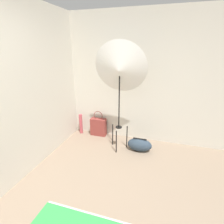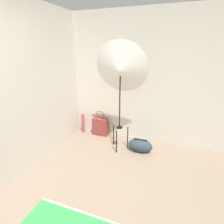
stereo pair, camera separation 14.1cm
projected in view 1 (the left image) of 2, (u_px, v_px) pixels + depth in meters
wall_back at (147, 80)px, 3.47m from camera, size 8.00×0.05×2.60m
wall_side_left at (24, 91)px, 2.59m from camera, size 0.05×8.00×2.60m
photo_umbrella at (120, 69)px, 3.01m from camera, size 0.95×0.44×2.04m
tote_bag at (98, 127)px, 4.00m from camera, size 0.35×0.15×0.58m
duffel_bag at (140, 145)px, 3.41m from camera, size 0.47×0.25×0.26m
paper_roll at (81, 124)px, 4.09m from camera, size 0.08×0.08×0.46m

